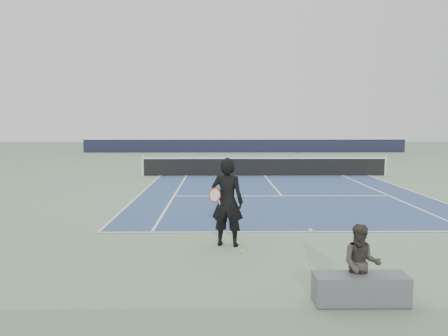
{
  "coord_description": "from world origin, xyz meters",
  "views": [
    {
      "loc": [
        -2.39,
        -22.81,
        2.81
      ],
      "look_at": [
        -2.21,
        -6.53,
        1.1
      ],
      "focal_mm": 35.0,
      "sensor_mm": 36.0,
      "label": 1
    }
  ],
  "objects_px": {
    "tennis_net": "(265,166)",
    "tennis_ball": "(242,251)",
    "tennis_player": "(227,202)",
    "spectator_bench": "(361,276)"
  },
  "relations": [
    {
      "from": "tennis_net",
      "to": "tennis_ball",
      "type": "distance_m",
      "value": 13.78
    },
    {
      "from": "tennis_player",
      "to": "spectator_bench",
      "type": "xyz_separation_m",
      "value": [
        2.01,
        -3.24,
        -0.57
      ]
    },
    {
      "from": "tennis_ball",
      "to": "spectator_bench",
      "type": "xyz_separation_m",
      "value": [
        1.69,
        -2.65,
        0.41
      ]
    },
    {
      "from": "tennis_player",
      "to": "tennis_ball",
      "type": "bearing_deg",
      "value": -61.6
    },
    {
      "from": "tennis_net",
      "to": "tennis_player",
      "type": "height_order",
      "value": "tennis_player"
    },
    {
      "from": "tennis_net",
      "to": "tennis_ball",
      "type": "height_order",
      "value": "tennis_net"
    },
    {
      "from": "tennis_net",
      "to": "tennis_player",
      "type": "distance_m",
      "value": 13.25
    },
    {
      "from": "tennis_net",
      "to": "tennis_ball",
      "type": "bearing_deg",
      "value": -97.88
    },
    {
      "from": "tennis_player",
      "to": "tennis_ball",
      "type": "xyz_separation_m",
      "value": [
        0.32,
        -0.59,
        -0.98
      ]
    },
    {
      "from": "tennis_net",
      "to": "spectator_bench",
      "type": "xyz_separation_m",
      "value": [
        -0.19,
        -16.29,
        -0.06
      ]
    }
  ]
}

